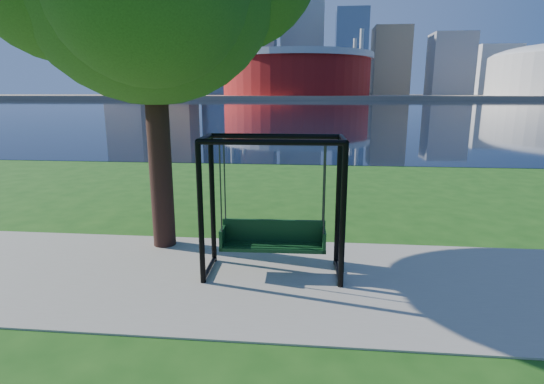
# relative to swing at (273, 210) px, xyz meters

# --- Properties ---
(ground) EXTENTS (900.00, 900.00, 0.00)m
(ground) POSITION_rel_swing_xyz_m (-0.18, 0.23, -1.23)
(ground) COLOR #1E5114
(ground) RESTS_ON ground
(path) EXTENTS (120.00, 4.00, 0.03)m
(path) POSITION_rel_swing_xyz_m (-0.18, -0.27, -1.21)
(path) COLOR #9E937F
(path) RESTS_ON ground
(river) EXTENTS (900.00, 180.00, 0.02)m
(river) POSITION_rel_swing_xyz_m (-0.18, 102.23, -1.22)
(river) COLOR black
(river) RESTS_ON ground
(far_bank) EXTENTS (900.00, 228.00, 2.00)m
(far_bank) POSITION_rel_swing_xyz_m (-0.18, 306.23, -0.23)
(far_bank) COLOR #937F60
(far_bank) RESTS_ON ground
(stadium) EXTENTS (83.00, 83.00, 32.00)m
(stadium) POSITION_rel_swing_xyz_m (-10.18, 235.23, 13.00)
(stadium) COLOR maroon
(stadium) RESTS_ON far_bank
(skyline) EXTENTS (392.00, 66.00, 96.50)m
(skyline) POSITION_rel_swing_xyz_m (-4.44, 319.62, 34.66)
(skyline) COLOR gray
(skyline) RESTS_ON far_bank
(swing) EXTENTS (2.51, 1.15, 2.54)m
(swing) POSITION_rel_swing_xyz_m (0.00, 0.00, 0.00)
(swing) COLOR black
(swing) RESTS_ON ground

